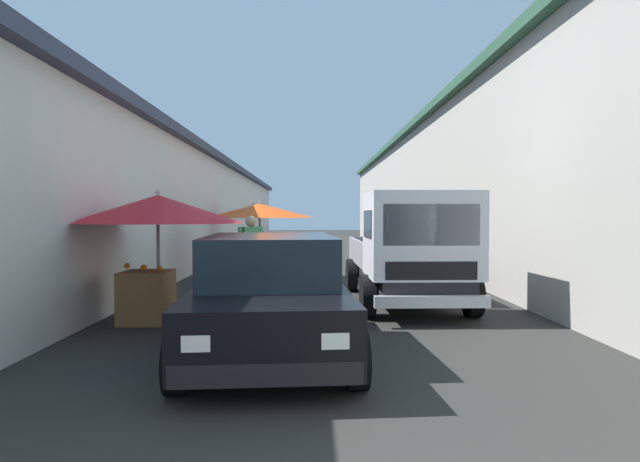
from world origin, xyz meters
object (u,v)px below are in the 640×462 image
(fruit_stall_mid_lane, at_px, (157,220))
(delivery_truck, at_px, (412,252))
(fruit_stall_near_left, at_px, (261,218))
(parked_scooter, at_px, (455,271))
(hatchback_car, at_px, (270,294))
(plastic_stool, at_px, (289,308))
(fruit_stall_far_left, at_px, (254,218))
(vendor_by_crates, at_px, (251,249))

(fruit_stall_mid_lane, distance_m, delivery_truck, 4.40)
(fruit_stall_mid_lane, bearing_deg, delivery_truck, -77.58)
(fruit_stall_near_left, relative_size, delivery_truck, 0.58)
(fruit_stall_near_left, relative_size, parked_scooter, 1.73)
(fruit_stall_mid_lane, xyz_separation_m, hatchback_car, (-2.02, -1.96, -0.89))
(parked_scooter, height_order, plastic_stool, parked_scooter)
(fruit_stall_near_left, bearing_deg, fruit_stall_far_left, 8.52)
(fruit_stall_near_left, distance_m, parked_scooter, 5.11)
(fruit_stall_near_left, height_order, fruit_stall_mid_lane, fruit_stall_mid_lane)
(delivery_truck, height_order, plastic_stool, delivery_truck)
(fruit_stall_far_left, relative_size, delivery_truck, 0.45)
(fruit_stall_near_left, distance_m, vendor_by_crates, 2.73)
(fruit_stall_near_left, xyz_separation_m, hatchback_car, (-7.30, -0.82, -0.89))
(plastic_stool, bearing_deg, parked_scooter, -42.19)
(delivery_truck, xyz_separation_m, parked_scooter, (2.25, -1.39, -0.59))
(fruit_stall_mid_lane, xyz_separation_m, plastic_stool, (-0.69, -2.13, -1.30))
(hatchback_car, bearing_deg, fruit_stall_near_left, 6.37)
(fruit_stall_near_left, distance_m, hatchback_car, 7.40)
(hatchback_car, height_order, parked_scooter, hatchback_car)
(fruit_stall_mid_lane, relative_size, fruit_stall_far_left, 1.22)
(fruit_stall_near_left, bearing_deg, hatchback_car, -173.63)
(parked_scooter, bearing_deg, vendor_by_crates, 97.21)
(fruit_stall_near_left, xyz_separation_m, parked_scooter, (-2.09, -4.51, -1.18))
(fruit_stall_near_left, distance_m, fruit_stall_far_left, 4.70)
(fruit_stall_far_left, distance_m, delivery_truck, 9.78)
(fruit_stall_near_left, xyz_separation_m, plastic_stool, (-5.97, -0.99, -1.30))
(fruit_stall_far_left, xyz_separation_m, parked_scooter, (-6.74, -5.21, -1.15))
(hatchback_car, distance_m, vendor_by_crates, 4.72)
(hatchback_car, relative_size, parked_scooter, 2.44)
(parked_scooter, distance_m, plastic_stool, 5.24)
(fruit_stall_near_left, bearing_deg, vendor_by_crates, -178.90)
(plastic_stool, bearing_deg, hatchback_car, 172.50)
(plastic_stool, bearing_deg, vendor_by_crates, 15.82)
(fruit_stall_near_left, relative_size, plastic_stool, 6.53)
(fruit_stall_far_left, xyz_separation_m, plastic_stool, (-10.62, -1.69, -1.28))
(fruit_stall_mid_lane, height_order, hatchback_car, fruit_stall_mid_lane)
(fruit_stall_near_left, height_order, parked_scooter, fruit_stall_near_left)
(vendor_by_crates, distance_m, parked_scooter, 4.53)
(hatchback_car, bearing_deg, fruit_stall_mid_lane, 44.11)
(vendor_by_crates, bearing_deg, hatchback_car, -170.65)
(delivery_truck, xyz_separation_m, plastic_stool, (-1.63, 2.13, -0.71))
(hatchback_car, bearing_deg, fruit_stall_far_left, 7.21)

